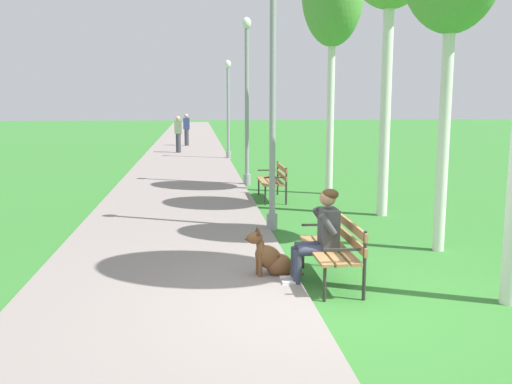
{
  "coord_description": "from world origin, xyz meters",
  "views": [
    {
      "loc": [
        -1.47,
        -6.36,
        2.39
      ],
      "look_at": [
        -0.51,
        2.76,
        0.9
      ],
      "focal_mm": 40.32,
      "sensor_mm": 36.0,
      "label": 1
    }
  ],
  "objects_px": {
    "lamp_post_mid": "(247,100)",
    "dog_brown": "(272,259)",
    "pedestrian_further_distant": "(187,130)",
    "person_seated_on_near_bench": "(320,232)",
    "park_bench_near": "(336,245)",
    "lamp_post_far": "(228,108)",
    "park_bench_mid": "(274,178)",
    "lamp_post_near": "(273,97)",
    "pedestrian_distant": "(178,134)"
  },
  "relations": [
    {
      "from": "lamp_post_near",
      "to": "pedestrian_distant",
      "type": "height_order",
      "value": "lamp_post_near"
    },
    {
      "from": "park_bench_near",
      "to": "pedestrian_distant",
      "type": "distance_m",
      "value": 18.79
    },
    {
      "from": "lamp_post_near",
      "to": "dog_brown",
      "type": "bearing_deg",
      "value": -97.65
    },
    {
      "from": "lamp_post_far",
      "to": "pedestrian_further_distant",
      "type": "xyz_separation_m",
      "value": [
        -1.77,
        6.48,
        -1.18
      ]
    },
    {
      "from": "park_bench_mid",
      "to": "lamp_post_mid",
      "type": "xyz_separation_m",
      "value": [
        -0.44,
        2.41,
        1.84
      ]
    },
    {
      "from": "dog_brown",
      "to": "pedestrian_further_distant",
      "type": "relative_size",
      "value": 0.5
    },
    {
      "from": "pedestrian_distant",
      "to": "lamp_post_mid",
      "type": "bearing_deg",
      "value": -77.52
    },
    {
      "from": "dog_brown",
      "to": "lamp_post_far",
      "type": "relative_size",
      "value": 0.21
    },
    {
      "from": "person_seated_on_near_bench",
      "to": "lamp_post_near",
      "type": "distance_m",
      "value": 3.61
    },
    {
      "from": "lamp_post_far",
      "to": "pedestrian_distant",
      "type": "distance_m",
      "value": 3.55
    },
    {
      "from": "lamp_post_mid",
      "to": "lamp_post_far",
      "type": "xyz_separation_m",
      "value": [
        -0.1,
        7.23,
        -0.33
      ]
    },
    {
      "from": "pedestrian_further_distant",
      "to": "person_seated_on_near_bench",
      "type": "bearing_deg",
      "value": -84.81
    },
    {
      "from": "person_seated_on_near_bench",
      "to": "lamp_post_near",
      "type": "bearing_deg",
      "value": 93.82
    },
    {
      "from": "lamp_post_near",
      "to": "park_bench_mid",
      "type": "bearing_deg",
      "value": 81.5
    },
    {
      "from": "lamp_post_mid",
      "to": "pedestrian_distant",
      "type": "distance_m",
      "value": 10.21
    },
    {
      "from": "dog_brown",
      "to": "lamp_post_near",
      "type": "relative_size",
      "value": 0.18
    },
    {
      "from": "dog_brown",
      "to": "lamp_post_far",
      "type": "xyz_separation_m",
      "value": [
        0.32,
        15.68,
        1.77
      ]
    },
    {
      "from": "person_seated_on_near_bench",
      "to": "lamp_post_near",
      "type": "relative_size",
      "value": 0.27
    },
    {
      "from": "park_bench_near",
      "to": "person_seated_on_near_bench",
      "type": "distance_m",
      "value": 0.27
    },
    {
      "from": "park_bench_mid",
      "to": "dog_brown",
      "type": "height_order",
      "value": "park_bench_mid"
    },
    {
      "from": "dog_brown",
      "to": "lamp_post_near",
      "type": "xyz_separation_m",
      "value": [
        0.38,
        2.84,
        2.17
      ]
    },
    {
      "from": "person_seated_on_near_bench",
      "to": "dog_brown",
      "type": "relative_size",
      "value": 1.5
    },
    {
      "from": "dog_brown",
      "to": "pedestrian_further_distant",
      "type": "bearing_deg",
      "value": 93.74
    },
    {
      "from": "park_bench_near",
      "to": "lamp_post_far",
      "type": "relative_size",
      "value": 0.38
    },
    {
      "from": "park_bench_near",
      "to": "lamp_post_mid",
      "type": "bearing_deg",
      "value": 92.48
    },
    {
      "from": "lamp_post_mid",
      "to": "dog_brown",
      "type": "bearing_deg",
      "value": -92.84
    },
    {
      "from": "dog_brown",
      "to": "pedestrian_distant",
      "type": "distance_m",
      "value": 18.4
    },
    {
      "from": "park_bench_mid",
      "to": "lamp_post_near",
      "type": "xyz_separation_m",
      "value": [
        -0.48,
        -3.2,
        1.92
      ]
    },
    {
      "from": "park_bench_near",
      "to": "park_bench_mid",
      "type": "bearing_deg",
      "value": 89.45
    },
    {
      "from": "park_bench_mid",
      "to": "person_seated_on_near_bench",
      "type": "xyz_separation_m",
      "value": [
        -0.27,
        -6.35,
        0.17
      ]
    },
    {
      "from": "pedestrian_distant",
      "to": "lamp_post_far",
      "type": "bearing_deg",
      "value": -51.66
    },
    {
      "from": "park_bench_mid",
      "to": "lamp_post_near",
      "type": "bearing_deg",
      "value": -98.5
    },
    {
      "from": "park_bench_mid",
      "to": "pedestrian_further_distant",
      "type": "relative_size",
      "value": 0.91
    },
    {
      "from": "lamp_post_far",
      "to": "pedestrian_further_distant",
      "type": "relative_size",
      "value": 2.37
    },
    {
      "from": "lamp_post_near",
      "to": "pedestrian_further_distant",
      "type": "bearing_deg",
      "value": 95.42
    },
    {
      "from": "lamp_post_near",
      "to": "lamp_post_mid",
      "type": "xyz_separation_m",
      "value": [
        0.04,
        5.61,
        -0.07
      ]
    },
    {
      "from": "lamp_post_near",
      "to": "lamp_post_far",
      "type": "bearing_deg",
      "value": 90.29
    },
    {
      "from": "park_bench_mid",
      "to": "lamp_post_near",
      "type": "height_order",
      "value": "lamp_post_near"
    },
    {
      "from": "pedestrian_distant",
      "to": "dog_brown",
      "type": "bearing_deg",
      "value": -84.5
    },
    {
      "from": "lamp_post_mid",
      "to": "pedestrian_distant",
      "type": "xyz_separation_m",
      "value": [
        -2.18,
        9.85,
        -1.52
      ]
    },
    {
      "from": "lamp_post_mid",
      "to": "pedestrian_further_distant",
      "type": "relative_size",
      "value": 2.76
    },
    {
      "from": "person_seated_on_near_bench",
      "to": "pedestrian_distant",
      "type": "bearing_deg",
      "value": 97.21
    },
    {
      "from": "lamp_post_near",
      "to": "lamp_post_far",
      "type": "relative_size",
      "value": 1.2
    },
    {
      "from": "lamp_post_far",
      "to": "pedestrian_distant",
      "type": "bearing_deg",
      "value": 128.34
    },
    {
      "from": "park_bench_near",
      "to": "person_seated_on_near_bench",
      "type": "xyz_separation_m",
      "value": [
        -0.21,
        0.0,
        0.17
      ]
    },
    {
      "from": "park_bench_mid",
      "to": "person_seated_on_near_bench",
      "type": "relative_size",
      "value": 1.2
    },
    {
      "from": "dog_brown",
      "to": "pedestrian_distant",
      "type": "height_order",
      "value": "pedestrian_distant"
    },
    {
      "from": "dog_brown",
      "to": "lamp_post_near",
      "type": "distance_m",
      "value": 3.6
    },
    {
      "from": "park_bench_near",
      "to": "pedestrian_further_distant",
      "type": "relative_size",
      "value": 0.91
    },
    {
      "from": "person_seated_on_near_bench",
      "to": "dog_brown",
      "type": "height_order",
      "value": "person_seated_on_near_bench"
    }
  ]
}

